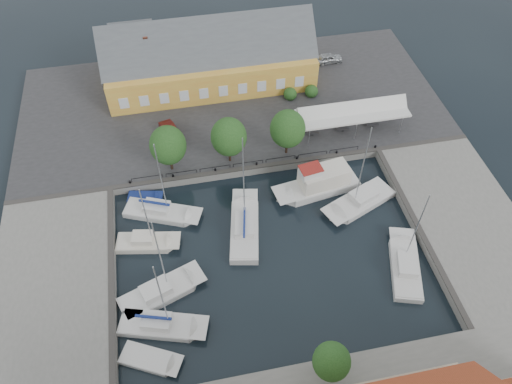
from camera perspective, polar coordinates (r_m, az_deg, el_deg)
The scene contains 20 objects.
ground at distance 53.99m, azimuth 1.26°, elevation -5.77°, with size 140.00×140.00×0.00m, color black.
north_quay at distance 69.21m, azimuth -2.82°, elevation 9.93°, with size 56.00×26.00×1.00m, color #2D2D30.
west_quay at distance 54.01m, azimuth -22.11°, elevation -10.53°, with size 12.00×24.00×1.00m, color slate.
east_quay at distance 59.66m, azimuth 22.87°, elevation -3.17°, with size 12.00×24.00×1.00m, color slate.
quay_edge_fittings at distance 55.97m, azimuth 0.27°, elevation -1.24°, with size 56.00×24.72×0.40m.
warehouse at distance 70.93m, azimuth -5.83°, elevation 14.78°, with size 28.56×14.00×9.55m.
tent_canopy at distance 63.96m, azimuth 10.99°, elevation 8.83°, with size 14.00×4.00×2.83m.
quay_trees at distance 57.90m, azimuth -3.13°, elevation 6.31°, with size 18.20×4.20×6.30m.
car_silver at distance 76.54m, azimuth 8.28°, elevation 14.90°, with size 1.68×4.18×1.42m, color #ADB0B5.
car_red at distance 63.83m, azimuth -9.71°, elevation 6.66°, with size 1.62×4.64×1.53m, color #561413.
center_sailboat at distance 54.67m, azimuth -1.30°, elevation -4.13°, with size 4.76×10.15×13.39m.
trawler at distance 58.34m, azimuth 7.26°, elevation 0.91°, with size 10.54×4.51×5.00m.
east_boat_a at distance 58.31m, azimuth 11.76°, elevation -1.12°, with size 9.36×6.25×12.65m.
east_boat_c at distance 54.19m, azimuth 16.64°, elevation -8.17°, with size 5.18×9.10×11.19m.
west_boat_a at distance 57.07m, azimuth -10.81°, elevation -2.36°, with size 8.99×5.63×11.64m.
west_boat_b at distance 54.84m, azimuth -12.35°, elevation -5.74°, with size 7.11×3.54×9.57m.
west_boat_c at distance 51.27m, azimuth -10.87°, elevation -11.27°, with size 9.09×5.62×11.78m.
west_boat_d at distance 49.56m, azimuth -10.77°, elevation -14.82°, with size 8.73×4.87×11.33m.
launch_sw at distance 48.55m, azimuth -11.99°, elevation -18.28°, with size 5.98×4.43×0.98m.
launch_nw at distance 59.08m, azimuth -12.60°, elevation -0.70°, with size 4.25×2.41×0.88m.
Camera 1 is at (-7.30, -30.23, 44.14)m, focal length 35.00 mm.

